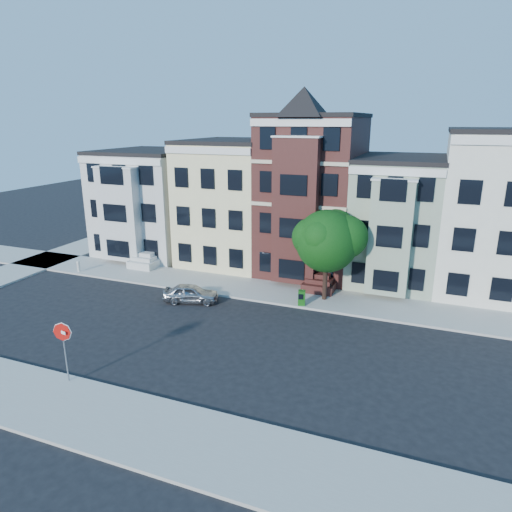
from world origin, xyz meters
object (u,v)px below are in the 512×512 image
at_px(parked_car, 191,293).
at_px(street_tree, 327,245).
at_px(newspaper_box, 302,298).
at_px(stop_sign, 65,348).
at_px(fire_hydrant, 79,267).

bearing_deg(parked_car, street_tree, -84.31).
height_order(newspaper_box, stop_sign, stop_sign).
distance_m(street_tree, newspaper_box, 3.82).
bearing_deg(stop_sign, newspaper_box, 69.28).
bearing_deg(fire_hydrant, street_tree, 4.11).
relative_size(street_tree, stop_sign, 2.28).
height_order(parked_car, newspaper_box, parked_car).
distance_m(street_tree, parked_car, 9.62).
bearing_deg(street_tree, fire_hydrant, -175.89).
xyz_separation_m(parked_car, stop_sign, (-0.45, -10.83, 1.19)).
height_order(street_tree, newspaper_box, street_tree).
relative_size(street_tree, newspaper_box, 7.51).
distance_m(parked_car, stop_sign, 10.90).
height_order(newspaper_box, fire_hydrant, newspaper_box).
height_order(street_tree, parked_car, street_tree).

